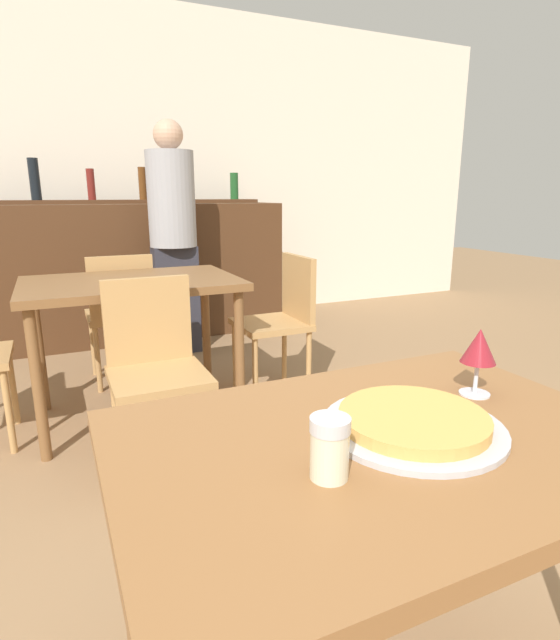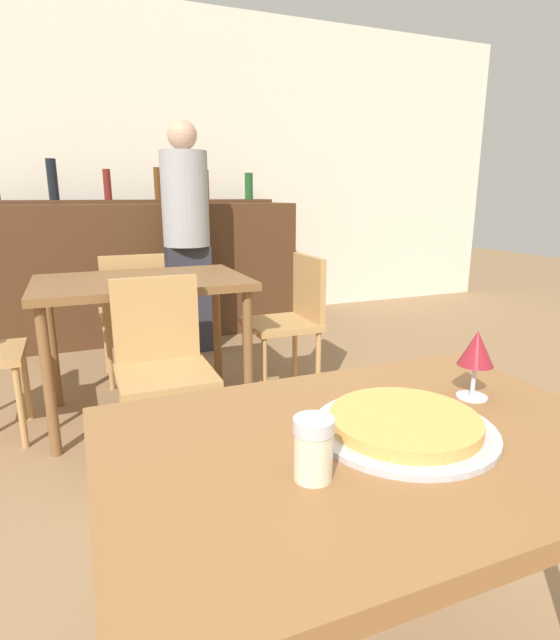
# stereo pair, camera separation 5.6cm
# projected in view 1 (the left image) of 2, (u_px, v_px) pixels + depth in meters

# --- Properties ---
(wall_back) EXTENTS (8.00, 0.05, 2.80)m
(wall_back) POSITION_uv_depth(u_px,v_px,m) (111.00, 169.00, 4.38)
(wall_back) COLOR silver
(wall_back) RESTS_ON ground_plane
(dining_table_near) EXTENTS (1.03, 0.71, 0.73)m
(dining_table_near) POSITION_uv_depth(u_px,v_px,m) (379.00, 476.00, 0.99)
(dining_table_near) COLOR brown
(dining_table_near) RESTS_ON ground_plane
(dining_table_far) EXTENTS (1.07, 0.73, 0.76)m
(dining_table_far) POSITION_uv_depth(u_px,v_px,m) (132.00, 297.00, 2.60)
(dining_table_far) COLOR brown
(dining_table_far) RESTS_ON ground_plane
(bar_counter) EXTENTS (2.60, 0.56, 1.11)m
(bar_counter) POSITION_uv_depth(u_px,v_px,m) (126.00, 272.00, 4.14)
(bar_counter) COLOR #4C2D19
(bar_counter) RESTS_ON ground_plane
(bar_back_shelf) EXTENTS (2.39, 0.24, 0.34)m
(bar_back_shelf) POSITION_uv_depth(u_px,v_px,m) (118.00, 196.00, 4.12)
(bar_back_shelf) COLOR #4C2D19
(bar_back_shelf) RESTS_ON bar_counter
(chair_far_side_front) EXTENTS (0.40, 0.40, 0.83)m
(chair_far_side_front) POSITION_uv_depth(u_px,v_px,m) (155.00, 360.00, 2.16)
(chair_far_side_front) COLOR tan
(chair_far_side_front) RESTS_ON ground_plane
(chair_far_side_back) EXTENTS (0.40, 0.40, 0.83)m
(chair_far_side_back) POSITION_uv_depth(u_px,v_px,m) (121.00, 309.00, 3.12)
(chair_far_side_back) COLOR tan
(chair_far_side_back) RESTS_ON ground_plane
(chair_far_side_right) EXTENTS (0.40, 0.40, 0.83)m
(chair_far_side_right) POSITION_uv_depth(u_px,v_px,m) (282.00, 314.00, 2.99)
(chair_far_side_right) COLOR tan
(chair_far_side_right) RESTS_ON ground_plane
(pizza_tray) EXTENTS (0.36, 0.36, 0.04)m
(pizza_tray) POSITION_uv_depth(u_px,v_px,m) (413.00, 422.00, 0.99)
(pizza_tray) COLOR #B7B7BC
(pizza_tray) RESTS_ON dining_table_near
(cheese_shaker) EXTENTS (0.07, 0.07, 0.11)m
(cheese_shaker) POSITION_uv_depth(u_px,v_px,m) (330.00, 447.00, 0.81)
(cheese_shaker) COLOR beige
(cheese_shaker) RESTS_ON dining_table_near
(person_standing) EXTENTS (0.34, 0.34, 1.70)m
(person_standing) POSITION_uv_depth(u_px,v_px,m) (173.00, 231.00, 3.66)
(person_standing) COLOR #2D2D38
(person_standing) RESTS_ON ground_plane
(wine_glass) EXTENTS (0.08, 0.08, 0.16)m
(wine_glass) POSITION_uv_depth(u_px,v_px,m) (479.00, 348.00, 1.14)
(wine_glass) COLOR silver
(wine_glass) RESTS_ON dining_table_near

